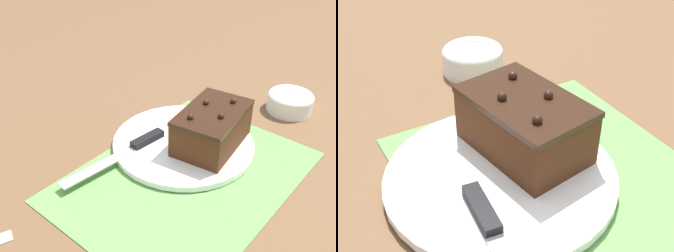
# 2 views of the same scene
# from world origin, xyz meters

# --- Properties ---
(ground_plane) EXTENTS (3.00, 3.00, 0.00)m
(ground_plane) POSITION_xyz_m (0.00, 0.00, 0.00)
(ground_plane) COLOR brown
(placemat_woven) EXTENTS (0.46, 0.34, 0.00)m
(placemat_woven) POSITION_xyz_m (0.00, 0.00, 0.00)
(placemat_woven) COLOR #609E4C
(placemat_woven) RESTS_ON ground_plane
(cake_plate) EXTENTS (0.28, 0.28, 0.01)m
(cake_plate) POSITION_xyz_m (0.07, 0.06, 0.01)
(cake_plate) COLOR white
(cake_plate) RESTS_ON placemat_woven
(chocolate_cake) EXTENTS (0.18, 0.13, 0.09)m
(chocolate_cake) POSITION_xyz_m (0.10, 0.01, 0.05)
(chocolate_cake) COLOR #472614
(chocolate_cake) RESTS_ON cake_plate
(serving_knife) EXTENTS (0.24, 0.05, 0.01)m
(serving_knife) POSITION_xyz_m (-0.02, 0.12, 0.02)
(serving_knife) COLOR black
(serving_knife) RESTS_ON cake_plate
(small_bowl) EXTENTS (0.10, 0.10, 0.05)m
(small_bowl) POSITION_xyz_m (0.35, -0.04, 0.02)
(small_bowl) COLOR white
(small_bowl) RESTS_ON ground_plane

